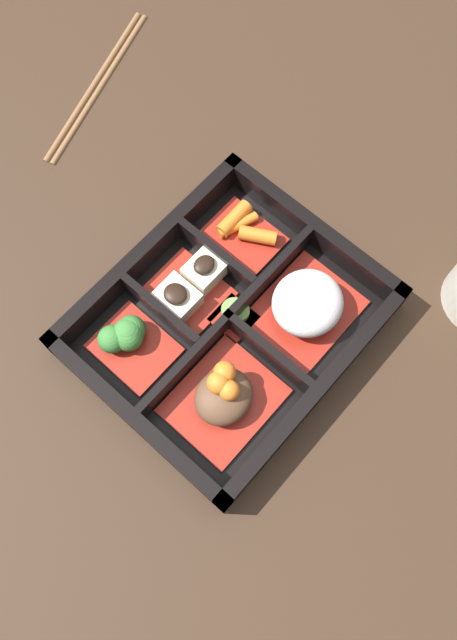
# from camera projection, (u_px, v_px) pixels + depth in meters

# --- Properties ---
(ground_plane) EXTENTS (3.00, 3.00, 0.00)m
(ground_plane) POSITION_uv_depth(u_px,v_px,m) (228.00, 328.00, 0.65)
(ground_plane) COLOR #382619
(bento_base) EXTENTS (0.28, 0.24, 0.01)m
(bento_base) POSITION_uv_depth(u_px,v_px,m) (228.00, 326.00, 0.65)
(bento_base) COLOR black
(bento_base) RESTS_ON ground_plane
(bento_rim) EXTENTS (0.28, 0.24, 0.04)m
(bento_rim) POSITION_uv_depth(u_px,v_px,m) (227.00, 319.00, 0.63)
(bento_rim) COLOR black
(bento_rim) RESTS_ON ground_plane
(bowl_rice) EXTENTS (0.11, 0.09, 0.05)m
(bowl_rice) POSITION_uv_depth(u_px,v_px,m) (307.00, 305.00, 0.62)
(bowl_rice) COLOR maroon
(bowl_rice) RESTS_ON bento_base
(bowl_stew) EXTENTS (0.11, 0.09, 0.05)m
(bowl_stew) POSITION_uv_depth(u_px,v_px,m) (224.00, 395.00, 0.60)
(bowl_stew) COLOR maroon
(bowl_stew) RESTS_ON bento_base
(bowl_carrots) EXTENTS (0.06, 0.08, 0.02)m
(bowl_carrots) POSITION_uv_depth(u_px,v_px,m) (244.00, 232.00, 0.67)
(bowl_carrots) COLOR maroon
(bowl_carrots) RESTS_ON bento_base
(bowl_tofu) EXTENTS (0.08, 0.08, 0.03)m
(bowl_tofu) POSITION_uv_depth(u_px,v_px,m) (190.00, 287.00, 0.64)
(bowl_tofu) COLOR maroon
(bowl_tofu) RESTS_ON bento_base
(bowl_greens) EXTENTS (0.07, 0.08, 0.04)m
(bowl_greens) POSITION_uv_depth(u_px,v_px,m) (127.00, 337.00, 0.62)
(bowl_greens) COLOR maroon
(bowl_greens) RESTS_ON bento_base
(bowl_pickles) EXTENTS (0.04, 0.04, 0.01)m
(bowl_pickles) POSITION_uv_depth(u_px,v_px,m) (233.00, 313.00, 0.64)
(bowl_pickles) COLOR maroon
(bowl_pickles) RESTS_ON bento_base
(chopsticks) EXTENTS (0.23, 0.09, 0.01)m
(chopsticks) POSITION_uv_depth(u_px,v_px,m) (97.00, 84.00, 0.75)
(chopsticks) COLOR brown
(chopsticks) RESTS_ON ground_plane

